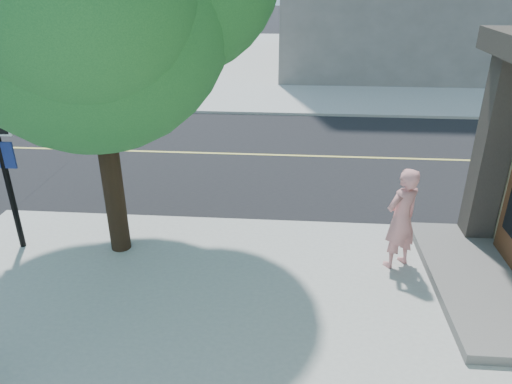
{
  "coord_description": "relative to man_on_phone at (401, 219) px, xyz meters",
  "views": [
    {
      "loc": [
        5.76,
        -9.68,
        5.39
      ],
      "look_at": [
        5.08,
        -1.02,
        1.3
      ],
      "focal_mm": 33.57,
      "sensor_mm": 36.0,
      "label": 1
    }
  ],
  "objects": [
    {
      "name": "ground",
      "position": [
        -7.85,
        1.62,
        -1.13
      ],
      "size": [
        140.0,
        140.0,
        0.0
      ],
      "primitive_type": "plane",
      "color": "black",
      "rests_on": "ground"
    },
    {
      "name": "man_on_phone",
      "position": [
        0.0,
        0.0,
        0.0
      ],
      "size": [
        0.88,
        0.81,
        2.02
      ],
      "primitive_type": "imported",
      "rotation": [
        0.0,
        0.0,
        3.73
      ],
      "color": "#DB898A",
      "rests_on": "sidewalk_se"
    },
    {
      "name": "sidewalk_ne",
      "position": [
        5.65,
        23.12,
        -1.07
      ],
      "size": [
        29.0,
        25.0,
        0.12
      ],
      "primitive_type": "cube",
      "color": "#A9A9A4",
      "rests_on": "ground"
    },
    {
      "name": "road_ew",
      "position": [
        -7.85,
        6.12,
        -1.12
      ],
      "size": [
        140.0,
        9.0,
        0.01
      ],
      "primitive_type": "cube",
      "color": "black",
      "rests_on": "ground"
    }
  ]
}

